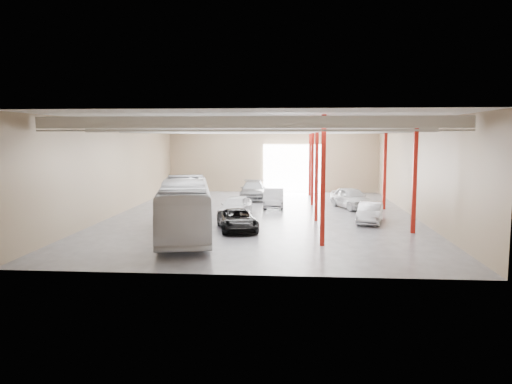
# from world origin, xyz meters

# --- Properties ---
(depot_shell) EXTENTS (22.12, 32.12, 7.06)m
(depot_shell) POSITION_xyz_m (0.13, 0.48, 4.98)
(depot_shell) COLOR #47464C
(depot_shell) RESTS_ON ground
(coach_bus) EXTENTS (5.14, 12.27, 3.33)m
(coach_bus) POSITION_xyz_m (-4.20, -7.66, 1.66)
(coach_bus) COLOR silver
(coach_bus) RESTS_ON ground
(black_sedan) EXTENTS (3.29, 5.18, 1.33)m
(black_sedan) POSITION_xyz_m (-1.24, -6.00, 0.67)
(black_sedan) COLOR black
(black_sedan) RESTS_ON ground
(car_row_a) EXTENTS (2.40, 4.81, 1.57)m
(car_row_a) POSITION_xyz_m (-2.00, -0.80, 0.79)
(car_row_a) COLOR silver
(car_row_a) RESTS_ON ground
(car_row_b) EXTENTS (1.77, 4.75, 1.55)m
(car_row_b) POSITION_xyz_m (0.57, 4.50, 0.77)
(car_row_b) COLOR #A09FA4
(car_row_b) RESTS_ON ground
(car_row_c) EXTENTS (2.57, 5.80, 1.65)m
(car_row_c) POSITION_xyz_m (-1.57, 9.70, 0.83)
(car_row_c) COLOR slate
(car_row_c) RESTS_ON ground
(car_right_near) EXTENTS (2.41, 4.50, 1.41)m
(car_right_near) POSITION_xyz_m (7.42, -2.55, 0.70)
(car_right_near) COLOR #A4A4A8
(car_right_near) RESTS_ON ground
(car_right_far) EXTENTS (3.58, 5.41, 1.71)m
(car_right_far) POSITION_xyz_m (6.94, 4.33, 0.86)
(car_right_far) COLOR silver
(car_right_far) RESTS_ON ground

